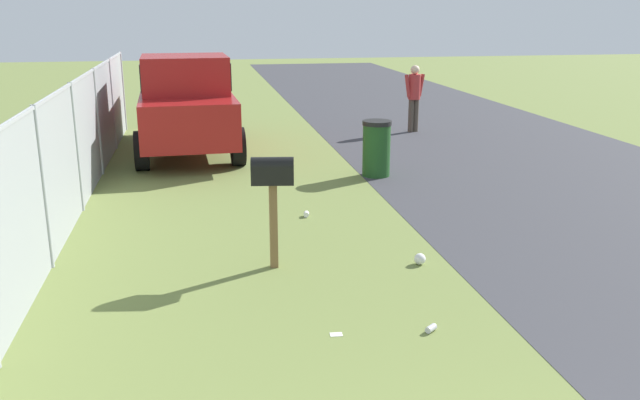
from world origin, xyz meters
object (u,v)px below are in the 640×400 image
at_px(mailbox, 273,180).
at_px(pedestrian, 414,94).
at_px(trash_bin, 376,148).
at_px(pickup_truck, 186,102).

height_order(mailbox, pedestrian, pedestrian).
xyz_separation_m(mailbox, pedestrian, (8.55, -4.51, -0.13)).
bearing_deg(pedestrian, mailbox, -43.63).
distance_m(trash_bin, pedestrian, 4.83).
height_order(mailbox, pickup_truck, pickup_truck).
height_order(trash_bin, pedestrian, pedestrian).
bearing_deg(trash_bin, pedestrian, -26.05).
relative_size(mailbox, pedestrian, 0.82).
height_order(mailbox, trash_bin, mailbox).
distance_m(mailbox, trash_bin, 4.89).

